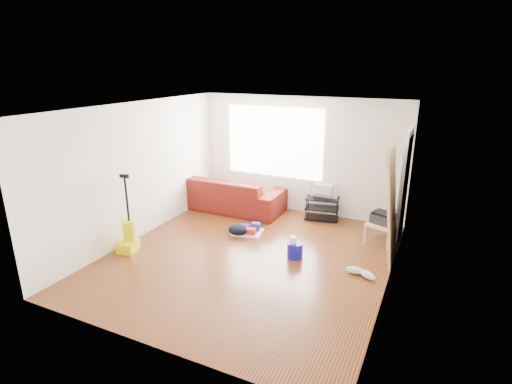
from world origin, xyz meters
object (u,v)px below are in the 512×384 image
at_px(backpack, 238,235).
at_px(side_table, 383,227).
at_px(sofa, 228,208).
at_px(tv_stand, 322,208).
at_px(vacuum, 128,237).
at_px(cleaning_tray, 248,230).
at_px(bucket, 295,257).

bearing_deg(backpack, side_table, 14.46).
distance_m(sofa, tv_stand, 2.15).
bearing_deg(side_table, vacuum, -151.01).
height_order(tv_stand, backpack, tv_stand).
xyz_separation_m(cleaning_tray, backpack, (-0.14, -0.16, -0.06)).
bearing_deg(cleaning_tray, backpack, -131.00).
bearing_deg(bucket, backpack, 162.50).
xyz_separation_m(sofa, tv_stand, (2.12, 0.27, 0.24)).
xyz_separation_m(sofa, backpack, (0.91, -1.21, 0.00)).
relative_size(sofa, side_table, 4.14).
relative_size(sofa, backpack, 6.52).
relative_size(sofa, bucket, 9.61).
relative_size(tv_stand, vacuum, 0.54).
distance_m(side_table, vacuum, 4.52).
bearing_deg(tv_stand, side_table, -37.95).
relative_size(tv_stand, cleaning_tray, 1.21).
xyz_separation_m(side_table, vacuum, (-3.95, -2.19, -0.08)).
xyz_separation_m(tv_stand, bucket, (0.09, -1.89, -0.24)).
relative_size(bucket, backpack, 0.68).
bearing_deg(cleaning_tray, sofa, 134.94).
bearing_deg(vacuum, sofa, 66.55).
xyz_separation_m(tv_stand, backpack, (-1.21, -1.48, -0.24)).
bearing_deg(vacuum, cleaning_tray, 32.67).
relative_size(backpack, vacuum, 0.28).
relative_size(side_table, bucket, 2.32).
xyz_separation_m(tv_stand, side_table, (1.33, -0.71, 0.09)).
bearing_deg(sofa, vacuum, 79.24).
distance_m(backpack, vacuum, 2.01).
bearing_deg(vacuum, side_table, 16.30).
distance_m(cleaning_tray, vacuum, 2.22).
relative_size(cleaning_tray, backpack, 1.57).
distance_m(side_table, backpack, 2.67).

